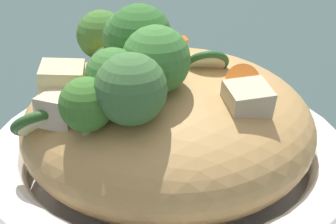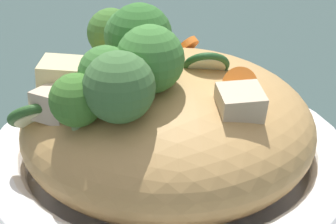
# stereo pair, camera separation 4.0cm
# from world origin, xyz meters

# --- Properties ---
(ground_plane) EXTENTS (3.00, 3.00, 0.00)m
(ground_plane) POSITION_xyz_m (0.00, 0.00, 0.00)
(ground_plane) COLOR #314440
(serving_bowl) EXTENTS (0.30, 0.30, 0.06)m
(serving_bowl) POSITION_xyz_m (0.00, 0.00, 0.03)
(serving_bowl) COLOR white
(serving_bowl) RESTS_ON ground_plane
(noodle_heap) EXTENTS (0.23, 0.23, 0.10)m
(noodle_heap) POSITION_xyz_m (-0.00, -0.00, 0.07)
(noodle_heap) COLOR tan
(noodle_heap) RESTS_ON serving_bowl
(broccoli_florets) EXTENTS (0.12, 0.20, 0.08)m
(broccoli_florets) POSITION_xyz_m (0.03, 0.00, 0.14)
(broccoli_florets) COLOR #92B774
(broccoli_florets) RESTS_ON serving_bowl
(carrot_coins) EXTENTS (0.11, 0.16, 0.03)m
(carrot_coins) POSITION_xyz_m (-0.01, -0.03, 0.12)
(carrot_coins) COLOR orange
(carrot_coins) RESTS_ON serving_bowl
(zucchini_slices) EXTENTS (0.17, 0.07, 0.06)m
(zucchini_slices) POSITION_xyz_m (0.04, 0.00, 0.12)
(zucchini_slices) COLOR beige
(zucchini_slices) RESTS_ON serving_bowl
(chicken_chunks) EXTENTS (0.15, 0.13, 0.03)m
(chicken_chunks) POSITION_xyz_m (0.05, 0.01, 0.11)
(chicken_chunks) COLOR #CFBD87
(chicken_chunks) RESTS_ON serving_bowl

